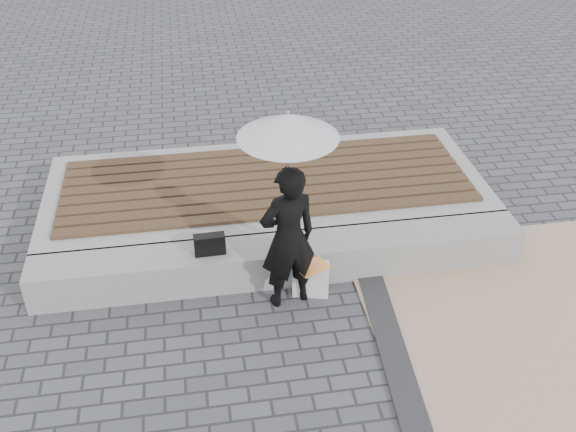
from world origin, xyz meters
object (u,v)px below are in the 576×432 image
object	(u,v)px
seating_ledge	(282,259)
canvas_tote	(311,279)
parasol	(288,126)
woman	(288,238)
handbag	(210,244)

from	to	relation	value
seating_ledge	canvas_tote	size ratio (longest dim) A/B	13.42
seating_ledge	parasol	xyz separation A→B (m)	(-0.00, -0.39, 1.70)
seating_ledge	woman	distance (m)	0.68
seating_ledge	canvas_tote	bearing A→B (deg)	-55.23
woman	canvas_tote	world-z (taller)	woman
parasol	canvas_tote	xyz separation A→B (m)	(0.24, 0.06, -1.72)
woman	canvas_tote	size ratio (longest dim) A/B	4.05
canvas_tote	seating_ledge	bearing A→B (deg)	138.38
seating_ledge	canvas_tote	world-z (taller)	seating_ledge
handbag	canvas_tote	size ratio (longest dim) A/B	0.82
woman	handbag	xyz separation A→B (m)	(-0.72, 0.35, -0.25)
handbag	canvas_tote	distance (m)	1.05
handbag	canvas_tote	bearing A→B (deg)	-19.27
handbag	canvas_tote	world-z (taller)	handbag
seating_ledge	handbag	bearing A→B (deg)	-176.71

